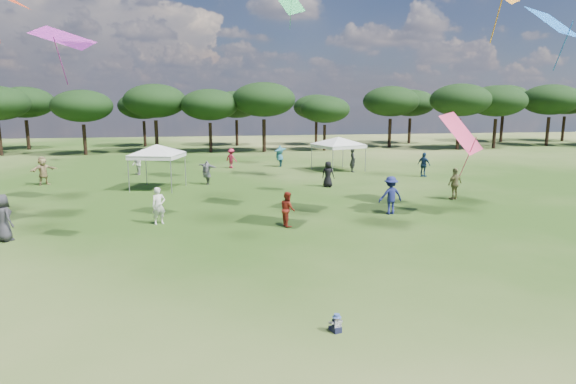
% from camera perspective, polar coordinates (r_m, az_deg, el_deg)
% --- Properties ---
extents(ground, '(140.00, 140.00, 0.00)m').
position_cam_1_polar(ground, '(10.74, 9.98, -19.92)').
color(ground, '#2C4A16').
rests_on(ground, ground).
extents(tree_line, '(108.78, 17.63, 7.77)m').
position_cam_1_polar(tree_line, '(56.36, -4.19, 10.59)').
color(tree_line, black).
rests_on(tree_line, ground).
extents(tent_left, '(5.54, 5.54, 3.13)m').
position_cam_1_polar(tent_left, '(31.26, -15.30, 5.25)').
color(tent_left, gray).
rests_on(tent_left, ground).
extents(tent_right, '(6.27, 6.27, 3.00)m').
position_cam_1_polar(tent_right, '(38.71, 6.00, 6.34)').
color(tent_right, gray).
rests_on(tent_right, ground).
extents(toddler, '(0.34, 0.37, 0.46)m').
position_cam_1_polar(toddler, '(11.99, 5.75, -15.28)').
color(toddler, '#161831').
rests_on(toddler, ground).
extents(festival_crowd, '(29.79, 21.86, 1.91)m').
position_cam_1_polar(festival_crowd, '(31.49, -7.69, 2.23)').
color(festival_crowd, '#AE2B1D').
rests_on(festival_crowd, ground).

